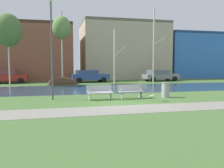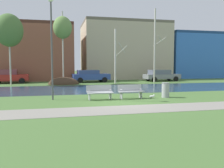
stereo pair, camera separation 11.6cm
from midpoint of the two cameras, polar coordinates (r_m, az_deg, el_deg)
ground_plane at (r=23.01m, az=-4.60°, el=-0.58°), size 120.00×120.00×0.00m
paved_path_strip at (r=11.21m, az=4.89°, el=-6.14°), size 60.00×2.08×0.01m
river_band at (r=20.71m, az=-3.62°, el=-1.14°), size 80.00×7.67×0.01m
soil_mound at (r=26.08m, az=-12.06°, el=-0.04°), size 3.33×2.64×1.55m
bench_left at (r=14.18m, az=-3.23°, el=-1.94°), size 1.64×0.68×0.87m
bench_right at (r=14.65m, az=4.39°, el=-1.73°), size 1.64×0.68×0.87m
trash_bin at (r=15.52m, az=12.73°, el=-1.38°), size 0.52×0.52×0.96m
seagull at (r=14.94m, az=9.58°, el=-2.98°), size 0.39×0.15×0.24m
streetlamp at (r=14.57m, az=-14.86°, el=12.03°), size 0.32×0.32×6.12m
birch_far_left at (r=26.74m, az=-24.25°, el=11.91°), size 2.82×2.82×7.36m
birch_left at (r=26.81m, az=-12.35°, el=13.31°), size 2.04×2.04×7.96m
birch_center_left at (r=26.48m, az=0.58°, el=6.90°), size 1.44×2.44×6.14m
birch_center at (r=28.70m, az=10.13°, el=9.23°), size 1.47×2.29×8.77m
parked_van_nearest_red at (r=29.24m, az=-24.29°, el=1.78°), size 4.22×2.29×1.60m
parked_sedan_second_blue at (r=28.56m, az=-5.68°, el=2.03°), size 4.62×2.35×1.48m
parked_hatch_third_grey at (r=31.00m, az=11.59°, el=2.14°), size 4.82×2.22×1.47m
building_brick_low at (r=35.72m, az=-22.10°, el=7.12°), size 14.82×9.42×7.67m
building_beige_block at (r=37.39m, az=2.51°, el=8.05°), size 12.85×8.82×8.59m
building_blue_store at (r=43.35m, az=20.64°, el=6.45°), size 13.89×8.13×7.33m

